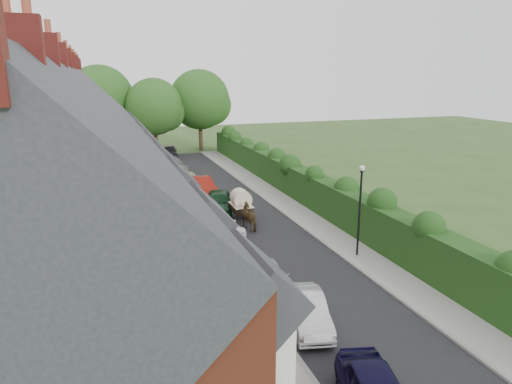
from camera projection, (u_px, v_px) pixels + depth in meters
ground at (338, 299)px, 20.53m from camera, size 140.00×140.00×0.00m
road at (250, 225)px, 30.42m from camera, size 6.00×58.00×0.02m
pavement_hedge_side at (306, 218)px, 31.70m from camera, size 2.20×58.00×0.12m
pavement_house_side at (193, 231)px, 29.19m from camera, size 1.70×58.00×0.12m
kerb_hedge_side at (292, 220)px, 31.37m from camera, size 0.18×58.00×0.13m
kerb_house_side at (206, 229)px, 29.44m from camera, size 0.18×58.00×0.13m
hedge at (330, 195)px, 31.88m from camera, size 2.10×58.00×2.85m
terrace_row at (77, 174)px, 25.07m from camera, size 9.05×40.50×11.50m
garden_wall_row at (180, 232)px, 27.86m from camera, size 0.35×40.35×1.10m
lamppost at (360, 199)px, 24.42m from camera, size 0.32×0.32×5.16m
tree_far_left at (157, 108)px, 54.85m from camera, size 7.14×6.80×9.29m
tree_far_right at (202, 101)px, 58.44m from camera, size 7.98×7.60×10.31m
tree_far_back at (104, 100)px, 55.49m from camera, size 8.40×8.00×10.82m
car_silver_a at (307, 310)px, 18.29m from camera, size 2.23×4.18×1.31m
car_silver_b at (268, 282)px, 20.74m from camera, size 2.21×4.71×1.30m
car_white at (220, 225)px, 28.58m from camera, size 2.84×4.70×1.27m
car_green at (219, 202)px, 33.03m from camera, size 3.02×5.00×1.59m
car_red at (202, 186)px, 37.69m from camera, size 1.96×4.72×1.52m
car_beige at (178, 173)px, 43.17m from camera, size 2.99×5.00×1.30m
car_grey at (173, 164)px, 47.13m from camera, size 2.88×5.03×1.37m
car_black at (170, 151)px, 54.81m from camera, size 2.13×4.29×1.40m
horse at (251, 217)px, 29.47m from camera, size 1.30×2.12×1.67m
horse_cart at (241, 202)px, 31.31m from camera, size 1.35×2.99×2.16m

